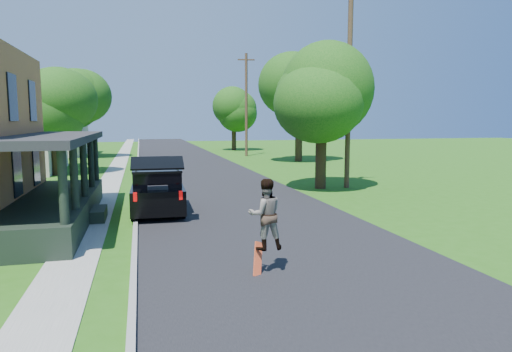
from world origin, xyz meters
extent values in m
plane|color=#255A12|center=(0.00, 0.00, 0.00)|extent=(140.00, 140.00, 0.00)
cube|color=black|center=(0.00, 20.00, 0.00)|extent=(8.00, 120.00, 0.02)
cube|color=gray|center=(-4.05, 20.00, 0.00)|extent=(0.15, 120.00, 0.12)
cube|color=gray|center=(-5.60, 20.00, 0.00)|extent=(1.30, 120.00, 0.03)
cube|color=black|center=(-6.80, 6.00, 0.45)|extent=(2.40, 10.00, 0.90)
cube|color=black|center=(-6.80, 6.00, 3.00)|extent=(2.60, 10.30, 0.25)
cube|color=#9C978A|center=(-13.50, 40.00, 2.50)|extent=(8.00, 8.00, 5.00)
pyramid|color=black|center=(-13.50, 40.00, 7.20)|extent=(12.78, 12.78, 2.20)
cube|color=black|center=(-3.20, 7.07, 0.68)|extent=(2.06, 4.68, 0.89)
cube|color=black|center=(-3.20, 7.22, 1.40)|extent=(1.86, 2.91, 0.58)
cube|color=black|center=(-3.20, 7.22, 1.72)|extent=(1.90, 3.01, 0.08)
cube|color=black|center=(-3.25, 4.81, 2.16)|extent=(1.81, 1.00, 0.40)
cube|color=#37373C|center=(-3.23, 5.68, 1.00)|extent=(0.75, 0.65, 0.47)
cube|color=white|center=(-3.97, 7.24, 1.81)|extent=(0.12, 2.55, 0.06)
cube|color=white|center=(-2.42, 7.21, 1.81)|extent=(0.12, 2.55, 0.06)
cube|color=#990505|center=(-4.03, 4.79, 1.00)|extent=(0.13, 0.07, 0.32)
cube|color=#990505|center=(-2.48, 4.75, 1.00)|extent=(0.13, 0.07, 0.32)
cylinder|color=black|center=(-4.01, 8.61, 0.36)|extent=(0.27, 0.72, 0.72)
cylinder|color=black|center=(-2.32, 8.57, 0.36)|extent=(0.27, 0.72, 0.72)
cylinder|color=black|center=(-4.08, 5.56, 0.36)|extent=(0.27, 0.72, 0.72)
cylinder|color=black|center=(-2.39, 5.52, 0.36)|extent=(0.27, 0.72, 0.72)
imported|color=black|center=(-1.00, -1.10, 1.43)|extent=(0.83, 0.65, 1.69)
cube|color=#BD3510|center=(-1.18, -1.12, 0.36)|extent=(0.34, 0.46, 0.82)
cylinder|color=black|center=(-9.27, 21.18, 1.34)|extent=(0.50, 0.50, 2.68)
sphere|color=#356A1C|center=(-9.27, 21.18, 4.32)|extent=(4.98, 4.98, 4.92)
sphere|color=#356A1C|center=(-8.91, 20.92, 5.42)|extent=(4.32, 4.32, 4.27)
sphere|color=#356A1C|center=(-9.71, 21.53, 4.87)|extent=(4.43, 4.43, 4.38)
cylinder|color=black|center=(-9.60, 36.30, 1.84)|extent=(0.63, 0.63, 3.68)
sphere|color=#356A1C|center=(-9.60, 36.30, 5.60)|extent=(6.11, 6.11, 5.79)
sphere|color=#356A1C|center=(-9.15, 36.01, 6.89)|extent=(5.29, 5.29, 5.02)
sphere|color=#356A1C|center=(-10.16, 36.70, 6.25)|extent=(5.43, 5.43, 5.15)
cylinder|color=black|center=(5.50, 11.35, 1.47)|extent=(0.73, 0.73, 2.94)
sphere|color=#356A1C|center=(5.50, 11.35, 4.45)|extent=(5.73, 5.73, 4.52)
sphere|color=#356A1C|center=(5.79, 10.92, 5.45)|extent=(4.97, 4.97, 3.92)
sphere|color=#356A1C|center=(5.14, 11.90, 4.95)|extent=(5.10, 5.10, 4.02)
cylinder|color=black|center=(9.86, 27.13, 2.21)|extent=(0.69, 0.69, 4.42)
sphere|color=#356A1C|center=(9.86, 27.13, 6.34)|extent=(6.29, 6.29, 5.75)
sphere|color=#356A1C|center=(10.28, 26.74, 7.62)|extent=(5.46, 5.46, 4.98)
sphere|color=#356A1C|center=(9.35, 27.63, 6.98)|extent=(5.60, 5.60, 5.11)
cylinder|color=black|center=(7.36, 43.71, 1.56)|extent=(0.68, 0.68, 3.12)
sphere|color=#356A1C|center=(7.36, 43.71, 4.59)|extent=(5.54, 5.54, 4.41)
sphere|color=#356A1C|center=(7.82, 43.55, 5.57)|extent=(4.80, 4.80, 3.83)
sphere|color=#356A1C|center=(6.78, 43.93, 5.08)|extent=(4.92, 4.92, 3.92)
cylinder|color=#3E2B1D|center=(7.00, 11.28, 5.28)|extent=(0.30, 0.30, 10.56)
cylinder|color=#3E2B1D|center=(6.71, 34.14, 5.15)|extent=(0.31, 0.31, 10.29)
cube|color=#3E2B1D|center=(6.71, 34.14, 9.65)|extent=(1.71, 0.33, 0.13)
camera|label=1|loc=(-3.81, -11.26, 3.62)|focal=32.00mm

